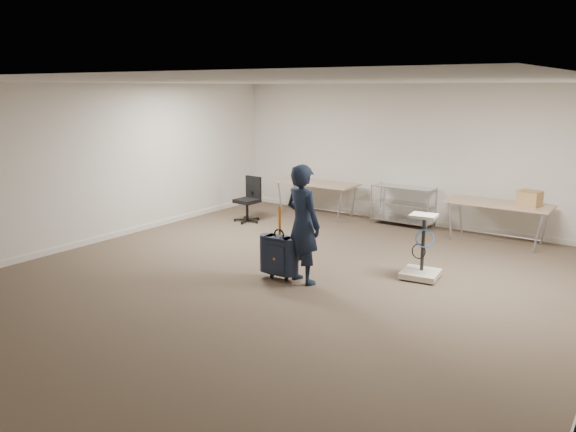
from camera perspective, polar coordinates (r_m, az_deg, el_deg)
The scene contains 10 objects.
ground at distance 8.05m, azimuth -0.59°, elevation -6.85°, with size 9.00×9.00×0.00m, color #4A3A2D.
room_shell at distance 9.14m, azimuth 4.44°, elevation -4.12°, with size 8.00×9.00×9.00m.
folding_table_left at distance 12.09m, azimuth 2.91°, elevation 3.20°, with size 1.80×0.75×0.73m.
folding_table_right at distance 10.62m, azimuth 20.57°, elevation 1.00°, with size 1.80×0.75×0.73m.
wire_shelf at distance 11.49m, azimuth 11.62°, elevation 1.22°, with size 1.22×0.47×0.80m.
person at distance 7.87m, azimuth 1.51°, elevation -0.85°, with size 0.62×0.41×1.70m, color black.
suitcase at distance 8.09m, azimuth -0.91°, elevation -4.01°, with size 0.41×0.25×1.09m.
office_chair at distance 11.65m, azimuth -4.04°, elevation 0.81°, with size 0.56×0.56×0.93m.
equipment_cart at distance 8.42m, azimuth 13.38°, elevation -4.52°, with size 0.58×0.58×0.96m.
cardboard_box at distance 10.48m, azimuth 23.34°, elevation 1.65°, with size 0.36×0.27×0.27m, color #A4794C.
Camera 1 is at (4.39, -6.17, 2.74)m, focal length 35.00 mm.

